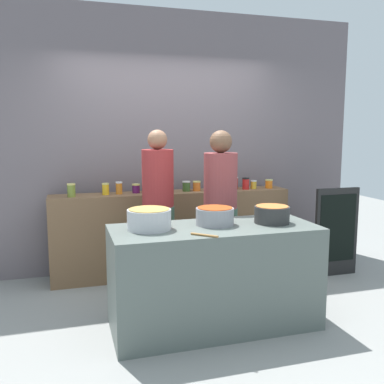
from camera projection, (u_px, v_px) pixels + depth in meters
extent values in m
plane|color=gray|center=(203.00, 311.00, 3.91)|extent=(12.00, 12.00, 0.00)
cube|color=slate|center=(166.00, 142.00, 5.07)|extent=(4.80, 0.12, 3.00)
cube|color=brown|center=(173.00, 233.00, 4.89)|extent=(2.70, 0.36, 0.95)
cube|color=#555F5A|center=(214.00, 277.00, 3.57)|extent=(1.70, 0.70, 0.85)
cylinder|color=olive|center=(71.00, 191.00, 4.44)|extent=(0.08, 0.08, 0.13)
cylinder|color=#D6C666|center=(71.00, 184.00, 4.43)|extent=(0.09, 0.09, 0.02)
cylinder|color=gold|center=(106.00, 190.00, 4.60)|extent=(0.07, 0.07, 0.11)
cylinder|color=#D6C666|center=(105.00, 184.00, 4.59)|extent=(0.08, 0.08, 0.01)
cylinder|color=orange|center=(119.00, 189.00, 4.65)|extent=(0.07, 0.07, 0.12)
cylinder|color=silver|center=(119.00, 183.00, 4.64)|extent=(0.07, 0.07, 0.01)
cylinder|color=#521651|center=(136.00, 189.00, 4.73)|extent=(0.08, 0.08, 0.09)
cylinder|color=#D6C666|center=(136.00, 185.00, 4.72)|extent=(0.09, 0.09, 0.02)
cylinder|color=#954E11|center=(149.00, 187.00, 4.69)|extent=(0.08, 0.08, 0.13)
cylinder|color=black|center=(149.00, 181.00, 4.68)|extent=(0.08, 0.08, 0.02)
cylinder|color=orange|center=(158.00, 187.00, 4.80)|extent=(0.09, 0.09, 0.12)
cylinder|color=black|center=(158.00, 181.00, 4.80)|extent=(0.09, 0.09, 0.01)
cylinder|color=olive|center=(170.00, 189.00, 4.74)|extent=(0.09, 0.09, 0.10)
cylinder|color=#D6C666|center=(170.00, 184.00, 4.73)|extent=(0.09, 0.09, 0.01)
cylinder|color=#355626|center=(186.00, 187.00, 4.85)|extent=(0.09, 0.09, 0.10)
cylinder|color=silver|center=(186.00, 182.00, 4.85)|extent=(0.09, 0.09, 0.01)
cylinder|color=orange|center=(197.00, 187.00, 4.89)|extent=(0.09, 0.09, 0.10)
cylinder|color=#D6C666|center=(197.00, 182.00, 4.88)|extent=(0.09, 0.09, 0.01)
cylinder|color=olive|center=(212.00, 187.00, 4.90)|extent=(0.09, 0.09, 0.09)
cylinder|color=black|center=(212.00, 183.00, 4.89)|extent=(0.09, 0.09, 0.01)
cylinder|color=#2A4A31|center=(230.00, 186.00, 4.93)|extent=(0.07, 0.07, 0.10)
cylinder|color=black|center=(230.00, 181.00, 4.92)|extent=(0.08, 0.08, 0.01)
cylinder|color=red|center=(235.00, 183.00, 5.06)|extent=(0.08, 0.08, 0.13)
cylinder|color=silver|center=(235.00, 178.00, 5.05)|extent=(0.08, 0.08, 0.01)
cylinder|color=red|center=(246.00, 184.00, 5.02)|extent=(0.08, 0.08, 0.12)
cylinder|color=black|center=(246.00, 178.00, 5.01)|extent=(0.08, 0.08, 0.01)
cylinder|color=gold|center=(253.00, 185.00, 5.07)|extent=(0.07, 0.07, 0.09)
cylinder|color=silver|center=(254.00, 181.00, 5.06)|extent=(0.07, 0.07, 0.01)
cylinder|color=orange|center=(269.00, 184.00, 5.12)|extent=(0.09, 0.09, 0.09)
cylinder|color=#D6C666|center=(269.00, 180.00, 5.11)|extent=(0.09, 0.09, 0.01)
cylinder|color=#B7B7BC|center=(149.00, 219.00, 3.40)|extent=(0.35, 0.35, 0.16)
cylinder|color=#A68642|center=(149.00, 209.00, 3.39)|extent=(0.32, 0.32, 0.00)
cylinder|color=gray|center=(215.00, 216.00, 3.57)|extent=(0.32, 0.32, 0.14)
cylinder|color=#953A15|center=(215.00, 208.00, 3.56)|extent=(0.29, 0.29, 0.00)
cylinder|color=#2D2D2D|center=(272.00, 215.00, 3.64)|extent=(0.30, 0.30, 0.14)
cylinder|color=#B4622D|center=(272.00, 206.00, 3.63)|extent=(0.27, 0.27, 0.00)
cylinder|color=#9E703D|center=(204.00, 235.00, 3.19)|extent=(0.17, 0.17, 0.02)
cylinder|color=#3E5B49|center=(159.00, 251.00, 4.26)|extent=(0.32, 0.32, 0.90)
cylinder|color=maroon|center=(158.00, 178.00, 4.15)|extent=(0.31, 0.31, 0.55)
sphere|color=#8C6047|center=(157.00, 140.00, 4.10)|extent=(0.19, 0.19, 0.19)
cylinder|color=#42624F|center=(220.00, 251.00, 4.28)|extent=(0.34, 0.34, 0.88)
cylinder|color=brown|center=(220.00, 181.00, 4.18)|extent=(0.33, 0.33, 0.54)
sphere|color=brown|center=(221.00, 142.00, 4.13)|extent=(0.22, 0.22, 0.22)
cube|color=black|center=(336.00, 232.00, 4.82)|extent=(0.53, 0.04, 1.00)
cube|color=black|center=(338.00, 228.00, 4.79)|extent=(0.45, 0.01, 0.76)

